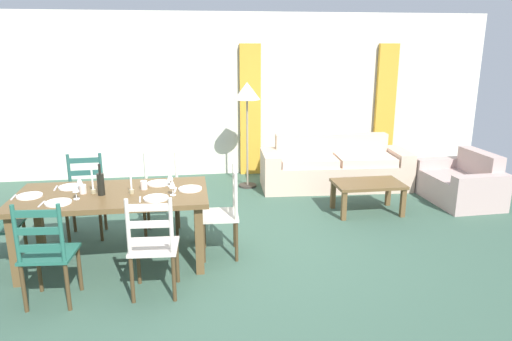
# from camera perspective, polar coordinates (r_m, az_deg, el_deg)

# --- Properties ---
(ground_plane) EXTENTS (9.60, 9.60, 0.02)m
(ground_plane) POSITION_cam_1_polar(r_m,az_deg,el_deg) (5.18, -2.84, -10.08)
(ground_plane) COLOR #375545
(wall_far) EXTENTS (9.60, 0.16, 2.70)m
(wall_far) POSITION_cam_1_polar(r_m,az_deg,el_deg) (8.02, -5.31, 9.09)
(wall_far) COLOR beige
(wall_far) RESTS_ON ground_plane
(curtain_panel_left) EXTENTS (0.35, 0.08, 2.20)m
(curtain_panel_left) POSITION_cam_1_polar(r_m,az_deg,el_deg) (7.97, -0.71, 7.30)
(curtain_panel_left) COLOR gold
(curtain_panel_left) RESTS_ON ground_plane
(curtain_panel_right) EXTENTS (0.35, 0.08, 2.20)m
(curtain_panel_right) POSITION_cam_1_polar(r_m,az_deg,el_deg) (8.62, 15.45, 7.36)
(curtain_panel_right) COLOR gold
(curtain_panel_right) RESTS_ON ground_plane
(dining_table) EXTENTS (1.90, 0.96, 0.75)m
(dining_table) POSITION_cam_1_polar(r_m,az_deg,el_deg) (4.94, -17.09, -3.61)
(dining_table) COLOR brown
(dining_table) RESTS_ON ground_plane
(dining_chair_near_left) EXTENTS (0.45, 0.43, 0.96)m
(dining_chair_near_left) POSITION_cam_1_polar(r_m,az_deg,el_deg) (4.41, -24.12, -9.21)
(dining_chair_near_left) COLOR #225C4C
(dining_chair_near_left) RESTS_ON ground_plane
(dining_chair_near_right) EXTENTS (0.45, 0.43, 0.96)m
(dining_chair_near_right) POSITION_cam_1_polar(r_m,az_deg,el_deg) (4.26, -12.43, -8.99)
(dining_chair_near_right) COLOR beige
(dining_chair_near_right) RESTS_ON ground_plane
(dining_chair_far_left) EXTENTS (0.43, 0.41, 0.96)m
(dining_chair_far_left) POSITION_cam_1_polar(r_m,az_deg,el_deg) (5.81, -20.05, -2.96)
(dining_chair_far_left) COLOR #24544C
(dining_chair_far_left) RESTS_ON ground_plane
(dining_chair_far_right) EXTENTS (0.43, 0.41, 0.96)m
(dining_chair_far_right) POSITION_cam_1_polar(r_m,az_deg,el_deg) (5.64, -11.46, -2.88)
(dining_chair_far_right) COLOR beige
(dining_chair_far_right) RESTS_ON ground_plane
(dining_chair_head_east) EXTENTS (0.42, 0.44, 0.96)m
(dining_chair_head_east) POSITION_cam_1_polar(r_m,az_deg,el_deg) (4.96, -3.89, -5.12)
(dining_chair_head_east) COLOR beige
(dining_chair_head_east) RESTS_ON ground_plane
(dinner_plate_near_left) EXTENTS (0.24, 0.24, 0.02)m
(dinner_plate_near_left) POSITION_cam_1_polar(r_m,az_deg,el_deg) (4.77, -22.96, -3.62)
(dinner_plate_near_left) COLOR white
(dinner_plate_near_left) RESTS_ON dining_table
(fork_near_left) EXTENTS (0.03, 0.17, 0.01)m
(fork_near_left) POSITION_cam_1_polar(r_m,az_deg,el_deg) (4.81, -24.68, -3.72)
(fork_near_left) COLOR silver
(fork_near_left) RESTS_ON dining_table
(dinner_plate_near_right) EXTENTS (0.24, 0.24, 0.02)m
(dinner_plate_near_right) POSITION_cam_1_polar(r_m,az_deg,el_deg) (4.62, -12.10, -3.31)
(dinner_plate_near_right) COLOR white
(dinner_plate_near_right) RESTS_ON dining_table
(fork_near_right) EXTENTS (0.03, 0.17, 0.01)m
(fork_near_right) POSITION_cam_1_polar(r_m,az_deg,el_deg) (4.64, -13.95, -3.44)
(fork_near_right) COLOR silver
(fork_near_right) RESTS_ON dining_table
(dinner_plate_far_left) EXTENTS (0.24, 0.24, 0.02)m
(dinner_plate_far_left) POSITION_cam_1_polar(r_m,az_deg,el_deg) (5.23, -21.65, -1.87)
(dinner_plate_far_left) COLOR white
(dinner_plate_far_left) RESTS_ON dining_table
(fork_far_left) EXTENTS (0.03, 0.17, 0.01)m
(fork_far_left) POSITION_cam_1_polar(r_m,az_deg,el_deg) (5.27, -23.23, -1.98)
(fork_far_left) COLOR silver
(fork_far_left) RESTS_ON dining_table
(dinner_plate_far_right) EXTENTS (0.24, 0.24, 0.02)m
(dinner_plate_far_right) POSITION_cam_1_polar(r_m,az_deg,el_deg) (5.10, -11.78, -1.53)
(dinner_plate_far_right) COLOR white
(dinner_plate_far_right) RESTS_ON dining_table
(fork_far_right) EXTENTS (0.02, 0.17, 0.01)m
(fork_far_right) POSITION_cam_1_polar(r_m,az_deg,el_deg) (5.11, -13.45, -1.66)
(fork_far_right) COLOR silver
(fork_far_right) RESTS_ON dining_table
(dinner_plate_head_west) EXTENTS (0.24, 0.24, 0.02)m
(dinner_plate_head_west) POSITION_cam_1_polar(r_m,az_deg,el_deg) (5.09, -25.88, -2.80)
(dinner_plate_head_west) COLOR white
(dinner_plate_head_west) RESTS_ON dining_table
(fork_head_west) EXTENTS (0.02, 0.17, 0.01)m
(fork_head_west) POSITION_cam_1_polar(r_m,az_deg,el_deg) (5.14, -27.46, -2.90)
(fork_head_west) COLOR silver
(fork_head_west) RESTS_ON dining_table
(dinner_plate_head_east) EXTENTS (0.24, 0.24, 0.02)m
(dinner_plate_head_east) POSITION_cam_1_polar(r_m,az_deg,el_deg) (4.85, -8.04, -2.23)
(dinner_plate_head_east) COLOR white
(dinner_plate_head_east) RESTS_ON dining_table
(fork_head_east) EXTENTS (0.03, 0.17, 0.01)m
(fork_head_east) POSITION_cam_1_polar(r_m,az_deg,el_deg) (4.85, -9.80, -2.37)
(fork_head_east) COLOR silver
(fork_head_east) RESTS_ON dining_table
(wine_bottle) EXTENTS (0.07, 0.07, 0.32)m
(wine_bottle) POSITION_cam_1_polar(r_m,az_deg,el_deg) (4.85, -18.40, -1.52)
(wine_bottle) COLOR black
(wine_bottle) RESTS_ON dining_table
(wine_glass_near_left) EXTENTS (0.06, 0.06, 0.16)m
(wine_glass_near_left) POSITION_cam_1_polar(r_m,az_deg,el_deg) (4.80, -21.14, -2.04)
(wine_glass_near_left) COLOR white
(wine_glass_near_left) RESTS_ON dining_table
(wine_glass_near_right) EXTENTS (0.06, 0.06, 0.16)m
(wine_glass_near_right) POSITION_cam_1_polar(r_m,az_deg,el_deg) (4.67, -10.15, -1.69)
(wine_glass_near_right) COLOR white
(wine_glass_near_right) RESTS_ON dining_table
(wine_glass_far_left) EXTENTS (0.06, 0.06, 0.16)m
(wine_glass_far_left) POSITION_cam_1_polar(r_m,az_deg,el_deg) (5.06, -20.75, -1.14)
(wine_glass_far_left) COLOR white
(wine_glass_far_left) RESTS_ON dining_table
(wine_glass_far_right) EXTENTS (0.06, 0.06, 0.16)m
(wine_glass_far_right) POSITION_cam_1_polar(r_m,az_deg,el_deg) (4.96, -10.44, -0.70)
(wine_glass_far_right) COLOR white
(wine_glass_far_right) RESTS_ON dining_table
(coffee_cup_primary) EXTENTS (0.07, 0.07, 0.09)m
(coffee_cup_primary) POSITION_cam_1_polar(r_m,az_deg,el_deg) (4.94, -13.51, -1.74)
(coffee_cup_primary) COLOR beige
(coffee_cup_primary) RESTS_ON dining_table
(coffee_cup_secondary) EXTENTS (0.07, 0.07, 0.09)m
(coffee_cup_secondary) POSITION_cam_1_polar(r_m,az_deg,el_deg) (4.98, -20.36, -2.15)
(coffee_cup_secondary) COLOR beige
(coffee_cup_secondary) RESTS_ON dining_table
(candle_tall) EXTENTS (0.05, 0.05, 0.26)m
(candle_tall) POSITION_cam_1_polar(r_m,az_deg,el_deg) (4.94, -19.26, -1.84)
(candle_tall) COLOR #998C66
(candle_tall) RESTS_ON dining_table
(candle_short) EXTENTS (0.05, 0.05, 0.18)m
(candle_short) POSITION_cam_1_polar(r_m,az_deg,el_deg) (4.83, -14.94, -2.17)
(candle_short) COLOR #998C66
(candle_short) RESTS_ON dining_table
(couch) EXTENTS (2.32, 0.94, 0.80)m
(couch) POSITION_cam_1_polar(r_m,az_deg,el_deg) (7.48, 9.47, 0.25)
(couch) COLOR #CCAE96
(couch) RESTS_ON ground_plane
(coffee_table) EXTENTS (0.90, 0.56, 0.42)m
(coffee_table) POSITION_cam_1_polar(r_m,az_deg,el_deg) (6.39, 13.48, -1.97)
(coffee_table) COLOR brown
(coffee_table) RESTS_ON ground_plane
(armchair_upholstered) EXTENTS (0.84, 1.19, 0.72)m
(armchair_upholstered) POSITION_cam_1_polar(r_m,az_deg,el_deg) (7.33, 23.90, -1.55)
(armchair_upholstered) COLOR #B59A93
(armchair_upholstered) RESTS_ON ground_plane
(standing_lamp) EXTENTS (0.40, 0.40, 1.64)m
(standing_lamp) POSITION_cam_1_polar(r_m,az_deg,el_deg) (7.16, -1.10, 8.90)
(standing_lamp) COLOR #332D28
(standing_lamp) RESTS_ON ground_plane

